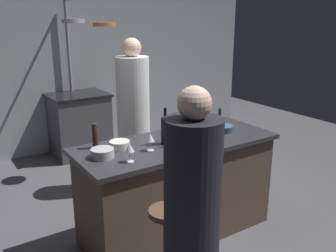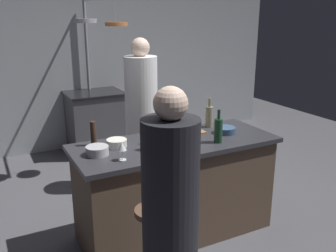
{
  "view_description": "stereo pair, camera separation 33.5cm",
  "coord_description": "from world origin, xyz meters",
  "px_view_note": "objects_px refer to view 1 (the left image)",
  "views": [
    {
      "loc": [
        -1.76,
        -2.53,
        1.97
      ],
      "look_at": [
        0.0,
        0.15,
        1.0
      ],
      "focal_mm": 39.99,
      "sensor_mm": 36.0,
      "label": 1
    },
    {
      "loc": [
        -1.47,
        -2.7,
        1.97
      ],
      "look_at": [
        0.0,
        0.15,
        1.0
      ],
      "focal_mm": 39.99,
      "sensor_mm": 36.0,
      "label": 2
    }
  ],
  "objects_px": {
    "wine_bottle_white": "(205,115)",
    "pepper_mill": "(95,136)",
    "guest_left": "(192,227)",
    "potted_plant": "(220,135)",
    "chef": "(134,122)",
    "cutting_board": "(185,132)",
    "wine_bottle_rose": "(183,133)",
    "stove_range": "(80,124)",
    "wine_bottle_green": "(219,128)",
    "wine_glass_near_left_guest": "(150,138)",
    "wine_glass_by_chef": "(130,149)",
    "mixing_bowl_ceramic": "(120,145)",
    "mixing_bowl_steel": "(103,153)",
    "wine_bottle_dark": "(165,130)",
    "bar_stool_left": "(167,248)",
    "mixing_bowl_blue": "(223,128)"
  },
  "relations": [
    {
      "from": "chef",
      "to": "cutting_board",
      "type": "xyz_separation_m",
      "value": [
        0.07,
        -0.88,
        0.11
      ]
    },
    {
      "from": "stove_range",
      "to": "wine_glass_near_left_guest",
      "type": "bearing_deg",
      "value": -97.21
    },
    {
      "from": "guest_left",
      "to": "wine_glass_near_left_guest",
      "type": "bearing_deg",
      "value": 74.85
    },
    {
      "from": "bar_stool_left",
      "to": "mixing_bowl_ceramic",
      "type": "height_order",
      "value": "mixing_bowl_ceramic"
    },
    {
      "from": "stove_range",
      "to": "guest_left",
      "type": "height_order",
      "value": "guest_left"
    },
    {
      "from": "chef",
      "to": "potted_plant",
      "type": "xyz_separation_m",
      "value": [
        1.53,
        0.26,
        -0.5
      ]
    },
    {
      "from": "guest_left",
      "to": "pepper_mill",
      "type": "height_order",
      "value": "guest_left"
    },
    {
      "from": "guest_left",
      "to": "wine_bottle_green",
      "type": "relative_size",
      "value": 5.46
    },
    {
      "from": "bar_stool_left",
      "to": "mixing_bowl_ceramic",
      "type": "xyz_separation_m",
      "value": [
        0.01,
        0.73,
        0.56
      ]
    },
    {
      "from": "cutting_board",
      "to": "wine_bottle_dark",
      "type": "bearing_deg",
      "value": -152.29
    },
    {
      "from": "mixing_bowl_ceramic",
      "to": "guest_left",
      "type": "bearing_deg",
      "value": -92.99
    },
    {
      "from": "pepper_mill",
      "to": "wine_glass_by_chef",
      "type": "distance_m",
      "value": 0.44
    },
    {
      "from": "pepper_mill",
      "to": "mixing_bowl_ceramic",
      "type": "relative_size",
      "value": 1.25
    },
    {
      "from": "chef",
      "to": "mixing_bowl_steel",
      "type": "relative_size",
      "value": 9.57
    },
    {
      "from": "guest_left",
      "to": "mixing_bowl_steel",
      "type": "distance_m",
      "value": 0.99
    },
    {
      "from": "stove_range",
      "to": "cutting_board",
      "type": "relative_size",
      "value": 2.78
    },
    {
      "from": "wine_glass_by_chef",
      "to": "mixing_bowl_blue",
      "type": "bearing_deg",
      "value": 10.18
    },
    {
      "from": "wine_bottle_dark",
      "to": "wine_bottle_rose",
      "type": "height_order",
      "value": "wine_bottle_dark"
    },
    {
      "from": "stove_range",
      "to": "wine_bottle_rose",
      "type": "height_order",
      "value": "wine_bottle_rose"
    },
    {
      "from": "mixing_bowl_steel",
      "to": "wine_bottle_dark",
      "type": "bearing_deg",
      "value": -0.05
    },
    {
      "from": "chef",
      "to": "wine_bottle_green",
      "type": "xyz_separation_m",
      "value": [
        0.18,
        -1.24,
        0.21
      ]
    },
    {
      "from": "pepper_mill",
      "to": "wine_bottle_green",
      "type": "height_order",
      "value": "wine_bottle_green"
    },
    {
      "from": "bar_stool_left",
      "to": "wine_glass_by_chef",
      "type": "bearing_deg",
      "value": 97.52
    },
    {
      "from": "stove_range",
      "to": "wine_bottle_green",
      "type": "bearing_deg",
      "value": -83.27
    },
    {
      "from": "wine_glass_near_left_guest",
      "to": "cutting_board",
      "type": "bearing_deg",
      "value": 25.1
    },
    {
      "from": "wine_bottle_white",
      "to": "cutting_board",
      "type": "bearing_deg",
      "value": -167.8
    },
    {
      "from": "guest_left",
      "to": "pepper_mill",
      "type": "bearing_deg",
      "value": 94.98
    },
    {
      "from": "wine_glass_near_left_guest",
      "to": "mixing_bowl_steel",
      "type": "xyz_separation_m",
      "value": [
        -0.38,
        0.07,
        -0.07
      ]
    },
    {
      "from": "wine_glass_near_left_guest",
      "to": "mixing_bowl_blue",
      "type": "bearing_deg",
      "value": 4.98
    },
    {
      "from": "bar_stool_left",
      "to": "pepper_mill",
      "type": "bearing_deg",
      "value": 100.02
    },
    {
      "from": "wine_glass_by_chef",
      "to": "wine_bottle_white",
      "type": "bearing_deg",
      "value": 21.95
    },
    {
      "from": "cutting_board",
      "to": "mixing_bowl_ceramic",
      "type": "xyz_separation_m",
      "value": [
        -0.7,
        -0.06,
        0.02
      ]
    },
    {
      "from": "potted_plant",
      "to": "pepper_mill",
      "type": "distance_m",
      "value": 2.65
    },
    {
      "from": "cutting_board",
      "to": "mixing_bowl_blue",
      "type": "bearing_deg",
      "value": -27.5
    },
    {
      "from": "wine_bottle_rose",
      "to": "mixing_bowl_blue",
      "type": "height_order",
      "value": "wine_bottle_rose"
    },
    {
      "from": "bar_stool_left",
      "to": "cutting_board",
      "type": "xyz_separation_m",
      "value": [
        0.71,
        0.79,
        0.53
      ]
    },
    {
      "from": "stove_range",
      "to": "mixing_bowl_ceramic",
      "type": "bearing_deg",
      "value": -102.14
    },
    {
      "from": "guest_left",
      "to": "wine_bottle_dark",
      "type": "relative_size",
      "value": 5.06
    },
    {
      "from": "bar_stool_left",
      "to": "wine_bottle_green",
      "type": "relative_size",
      "value": 2.32
    },
    {
      "from": "bar_stool_left",
      "to": "potted_plant",
      "type": "bearing_deg",
      "value": 41.65
    },
    {
      "from": "guest_left",
      "to": "wine_bottle_rose",
      "type": "xyz_separation_m",
      "value": [
        0.52,
        0.83,
        0.27
      ]
    },
    {
      "from": "wine_bottle_white",
      "to": "wine_glass_near_left_guest",
      "type": "distance_m",
      "value": 0.87
    },
    {
      "from": "pepper_mill",
      "to": "wine_bottle_green",
      "type": "xyz_separation_m",
      "value": [
        0.97,
        -0.42,
        0.01
      ]
    },
    {
      "from": "wine_bottle_white",
      "to": "pepper_mill",
      "type": "bearing_deg",
      "value": -179.89
    },
    {
      "from": "wine_bottle_white",
      "to": "wine_glass_by_chef",
      "type": "distance_m",
      "value": 1.15
    },
    {
      "from": "wine_bottle_rose",
      "to": "mixing_bowl_ceramic",
      "type": "relative_size",
      "value": 1.77
    },
    {
      "from": "wine_glass_by_chef",
      "to": "potted_plant",
      "type": "bearing_deg",
      "value": 34.08
    },
    {
      "from": "chef",
      "to": "mixing_bowl_steel",
      "type": "height_order",
      "value": "chef"
    },
    {
      "from": "chef",
      "to": "pepper_mill",
      "type": "distance_m",
      "value": 1.16
    },
    {
      "from": "bar_stool_left",
      "to": "mixing_bowl_blue",
      "type": "xyz_separation_m",
      "value": [
        1.03,
        0.62,
        0.55
      ]
    }
  ]
}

